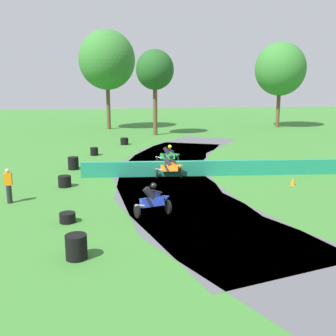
{
  "coord_description": "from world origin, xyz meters",
  "views": [
    {
      "loc": [
        -3.1,
        -23.13,
        5.55
      ],
      "look_at": [
        0.0,
        -1.87,
        0.9
      ],
      "focal_mm": 43.23,
      "sensor_mm": 36.0,
      "label": 1
    }
  ],
  "objects_px": {
    "tire_stack_far": "(65,181)",
    "tire_stack_extra_a": "(68,218)",
    "motorcycle_trailing_blue": "(154,200)",
    "tire_stack_near": "(124,141)",
    "tire_stack_mid_a": "(94,151)",
    "tire_stack_mid_b": "(73,163)",
    "motorcycle_lead_green": "(169,156)",
    "motorcycle_chase_orange": "(170,167)",
    "tire_stack_extra_b": "(76,247)",
    "track_marshal": "(9,186)",
    "traffic_cone": "(293,181)"
  },
  "relations": [
    {
      "from": "motorcycle_trailing_blue",
      "to": "tire_stack_far",
      "type": "relative_size",
      "value": 2.46
    },
    {
      "from": "tire_stack_mid_b",
      "to": "tire_stack_far",
      "type": "bearing_deg",
      "value": -91.35
    },
    {
      "from": "motorcycle_chase_orange",
      "to": "tire_stack_extra_b",
      "type": "height_order",
      "value": "motorcycle_chase_orange"
    },
    {
      "from": "tire_stack_near",
      "to": "tire_stack_far",
      "type": "xyz_separation_m",
      "value": [
        -3.73,
        -14.14,
        0.0
      ]
    },
    {
      "from": "traffic_cone",
      "to": "motorcycle_lead_green",
      "type": "bearing_deg",
      "value": 132.84
    },
    {
      "from": "tire_stack_mid_b",
      "to": "track_marshal",
      "type": "relative_size",
      "value": 0.49
    },
    {
      "from": "tire_stack_near",
      "to": "tire_stack_mid_a",
      "type": "distance_m",
      "value": 5.53
    },
    {
      "from": "tire_stack_far",
      "to": "motorcycle_lead_green",
      "type": "bearing_deg",
      "value": 37.64
    },
    {
      "from": "motorcycle_lead_green",
      "to": "tire_stack_extra_b",
      "type": "xyz_separation_m",
      "value": [
        -5.05,
        -14.08,
        -0.23
      ]
    },
    {
      "from": "tire_stack_near",
      "to": "tire_stack_mid_a",
      "type": "xyz_separation_m",
      "value": [
        -2.47,
        -4.95,
        -0.0
      ]
    },
    {
      "from": "tire_stack_extra_b",
      "to": "traffic_cone",
      "type": "distance_m",
      "value": 13.39
    },
    {
      "from": "motorcycle_lead_green",
      "to": "tire_stack_extra_b",
      "type": "distance_m",
      "value": 14.96
    },
    {
      "from": "motorcycle_lead_green",
      "to": "motorcycle_chase_orange",
      "type": "xyz_separation_m",
      "value": [
        -0.45,
        -3.68,
        0.0
      ]
    },
    {
      "from": "track_marshal",
      "to": "tire_stack_mid_b",
      "type": "bearing_deg",
      "value": 71.61
    },
    {
      "from": "motorcycle_lead_green",
      "to": "tire_stack_near",
      "type": "height_order",
      "value": "motorcycle_lead_green"
    },
    {
      "from": "motorcycle_chase_orange",
      "to": "traffic_cone",
      "type": "bearing_deg",
      "value": -22.76
    },
    {
      "from": "motorcycle_lead_green",
      "to": "motorcycle_trailing_blue",
      "type": "relative_size",
      "value": 1.02
    },
    {
      "from": "motorcycle_lead_green",
      "to": "tire_stack_extra_a",
      "type": "height_order",
      "value": "motorcycle_lead_green"
    },
    {
      "from": "tire_stack_far",
      "to": "tire_stack_extra_a",
      "type": "relative_size",
      "value": 1.07
    },
    {
      "from": "motorcycle_chase_orange",
      "to": "tire_stack_mid_b",
      "type": "height_order",
      "value": "motorcycle_chase_orange"
    },
    {
      "from": "motorcycle_chase_orange",
      "to": "tire_stack_far",
      "type": "relative_size",
      "value": 2.49
    },
    {
      "from": "tire_stack_extra_b",
      "to": "tire_stack_extra_a",
      "type": "bearing_deg",
      "value": 99.93
    },
    {
      "from": "motorcycle_chase_orange",
      "to": "tire_stack_near",
      "type": "bearing_deg",
      "value": 99.47
    },
    {
      "from": "tire_stack_extra_a",
      "to": "motorcycle_chase_orange",
      "type": "bearing_deg",
      "value": 52.94
    },
    {
      "from": "motorcycle_trailing_blue",
      "to": "track_marshal",
      "type": "height_order",
      "value": "track_marshal"
    },
    {
      "from": "motorcycle_lead_green",
      "to": "tire_stack_far",
      "type": "relative_size",
      "value": 2.51
    },
    {
      "from": "tire_stack_near",
      "to": "tire_stack_far",
      "type": "distance_m",
      "value": 14.63
    },
    {
      "from": "motorcycle_lead_green",
      "to": "tire_stack_mid_a",
      "type": "relative_size",
      "value": 2.86
    },
    {
      "from": "tire_stack_mid_b",
      "to": "tire_stack_extra_b",
      "type": "bearing_deg",
      "value": -84.99
    },
    {
      "from": "tire_stack_extra_b",
      "to": "track_marshal",
      "type": "xyz_separation_m",
      "value": [
        -3.51,
        6.56,
        0.42
      ]
    },
    {
      "from": "tire_stack_near",
      "to": "tire_stack_mid_b",
      "type": "bearing_deg",
      "value": -110.37
    },
    {
      "from": "tire_stack_mid_b",
      "to": "track_marshal",
      "type": "xyz_separation_m",
      "value": [
        -2.33,
        -6.99,
        0.42
      ]
    },
    {
      "from": "motorcycle_lead_green",
      "to": "track_marshal",
      "type": "height_order",
      "value": "track_marshal"
    },
    {
      "from": "tire_stack_extra_b",
      "to": "track_marshal",
      "type": "distance_m",
      "value": 7.45
    },
    {
      "from": "tire_stack_extra_b",
      "to": "track_marshal",
      "type": "relative_size",
      "value": 0.49
    },
    {
      "from": "tire_stack_near",
      "to": "track_marshal",
      "type": "bearing_deg",
      "value": -109.55
    },
    {
      "from": "tire_stack_near",
      "to": "tire_stack_extra_a",
      "type": "height_order",
      "value": "tire_stack_near"
    },
    {
      "from": "tire_stack_far",
      "to": "tire_stack_extra_a",
      "type": "xyz_separation_m",
      "value": [
        0.68,
        -5.69,
        -0.1
      ]
    },
    {
      "from": "motorcycle_lead_green",
      "to": "tire_stack_mid_a",
      "type": "xyz_separation_m",
      "value": [
        -5.08,
        4.31,
        -0.33
      ]
    },
    {
      "from": "motorcycle_trailing_blue",
      "to": "tire_stack_near",
      "type": "relative_size",
      "value": 2.42
    },
    {
      "from": "motorcycle_trailing_blue",
      "to": "tire_stack_extra_a",
      "type": "bearing_deg",
      "value": -173.08
    },
    {
      "from": "tire_stack_far",
      "to": "tire_stack_extra_a",
      "type": "distance_m",
      "value": 5.74
    },
    {
      "from": "motorcycle_lead_green",
      "to": "motorcycle_trailing_blue",
      "type": "bearing_deg",
      "value": -101.94
    },
    {
      "from": "motorcycle_trailing_blue",
      "to": "tire_stack_mid_a",
      "type": "height_order",
      "value": "motorcycle_trailing_blue"
    },
    {
      "from": "motorcycle_trailing_blue",
      "to": "tire_stack_far",
      "type": "xyz_separation_m",
      "value": [
        -4.19,
        5.27,
        -0.34
      ]
    },
    {
      "from": "motorcycle_chase_orange",
      "to": "track_marshal",
      "type": "relative_size",
      "value": 1.04
    },
    {
      "from": "motorcycle_lead_green",
      "to": "tire_stack_extra_a",
      "type": "bearing_deg",
      "value": -118.14
    },
    {
      "from": "tire_stack_mid_b",
      "to": "motorcycle_trailing_blue",
      "type": "bearing_deg",
      "value": -67.0
    },
    {
      "from": "tire_stack_mid_b",
      "to": "motorcycle_lead_green",
      "type": "bearing_deg",
      "value": 4.79
    },
    {
      "from": "tire_stack_mid_a",
      "to": "track_marshal",
      "type": "distance_m",
      "value": 12.34
    }
  ]
}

